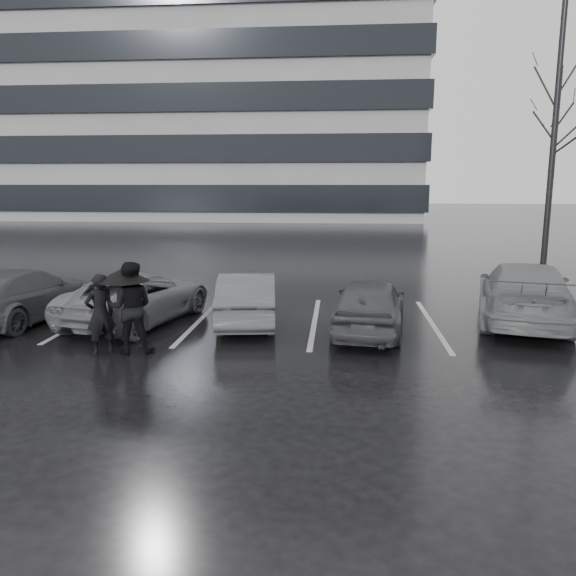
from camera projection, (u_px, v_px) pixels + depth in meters
The scene contains 13 objects.
ground at pixel (279, 351), 11.18m from camera, with size 160.00×160.00×0.00m, color black.
office_building at pixel (114, 73), 57.41m from camera, with size 61.00×26.00×29.00m.
car_main at pixel (370, 305), 12.47m from camera, with size 1.49×3.70×1.26m, color black.
car_west_a at pixel (247, 298), 13.33m from camera, with size 1.30×3.72×1.22m, color #333335.
car_west_b at pixel (138, 297), 13.46m from camera, with size 2.02×4.39×1.22m, color #515154.
car_west_c at pixel (23, 295), 13.53m from camera, with size 1.80×4.43×1.29m, color black.
car_east at pixel (524, 293), 13.38m from camera, with size 2.03×4.99×1.45m, color #515154.
pedestrian_left at pixel (100, 314), 10.90m from camera, with size 0.58×0.38×1.59m, color black.
pedestrian_right at pixel (130, 308), 10.96m from camera, with size 0.88×0.69×1.81m, color black.
umbrella at pixel (123, 275), 10.86m from camera, with size 1.01×1.01×1.71m.
lamp_post at pixel (553, 145), 17.38m from camera, with size 0.53×0.53×9.70m.
stall_stripes at pixel (257, 320), 13.70m from camera, with size 19.72×5.00×0.00m.
tree_north at pixel (552, 162), 26.06m from camera, with size 0.26×0.26×8.50m, color black.
Camera 1 is at (1.13, -10.69, 3.32)m, focal length 35.00 mm.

